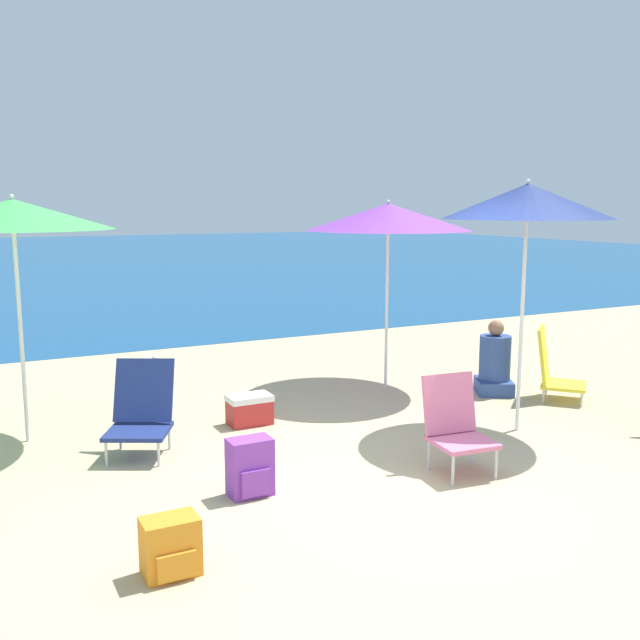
{
  "coord_description": "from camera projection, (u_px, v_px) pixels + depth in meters",
  "views": [
    {
      "loc": [
        -2.96,
        -4.23,
        2.15
      ],
      "look_at": [
        0.24,
        2.03,
        1.0
      ],
      "focal_mm": 40.0,
      "sensor_mm": 36.0,
      "label": 1
    }
  ],
  "objects": [
    {
      "name": "beach_umbrella_purple",
      "position": [
        388.0,
        217.0,
        8.16
      ],
      "size": [
        1.9,
        1.9,
        2.2
      ],
      "color": "white",
      "rests_on": "ground"
    },
    {
      "name": "beach_chair_yellow",
      "position": [
        552.0,
        368.0,
        7.88
      ],
      "size": [
        0.71,
        0.71,
        0.81
      ],
      "rotation": [
        0.0,
        0.0,
        0.72
      ],
      "color": "silver",
      "rests_on": "ground"
    },
    {
      "name": "ground_plane",
      "position": [
        414.0,
        491.0,
        5.4
      ],
      "size": [
        60.0,
        60.0,
        0.0
      ],
      "primitive_type": "plane",
      "color": "#C6B284"
    },
    {
      "name": "beach_chair_navy",
      "position": [
        141.0,
        410.0,
        6.17
      ],
      "size": [
        0.73,
        0.77,
        0.8
      ],
      "rotation": [
        0.0,
        0.0,
        -0.48
      ],
      "color": "silver",
      "rests_on": "ground"
    },
    {
      "name": "backpack_purple",
      "position": [
        250.0,
        468.0,
        5.29
      ],
      "size": [
        0.32,
        0.23,
        0.44
      ],
      "color": "purple",
      "rests_on": "ground"
    },
    {
      "name": "beach_umbrella_green",
      "position": [
        13.0,
        215.0,
        6.2
      ],
      "size": [
        1.72,
        1.72,
        2.23
      ],
      "color": "white",
      "rests_on": "ground"
    },
    {
      "name": "beach_chair_pink",
      "position": [
        455.0,
        423.0,
        5.76
      ],
      "size": [
        0.51,
        0.55,
        0.77
      ],
      "rotation": [
        0.0,
        0.0,
        -0.11
      ],
      "color": "silver",
      "rests_on": "ground"
    },
    {
      "name": "person_seated_near",
      "position": [
        495.0,
        364.0,
        8.14
      ],
      "size": [
        0.57,
        0.59,
        0.85
      ],
      "rotation": [
        0.0,
        0.0,
        -0.52
      ],
      "color": "#334C8C",
      "rests_on": "ground"
    },
    {
      "name": "backpack_orange",
      "position": [
        171.0,
        547.0,
        4.15
      ],
      "size": [
        0.33,
        0.25,
        0.35
      ],
      "color": "orange",
      "rests_on": "ground"
    },
    {
      "name": "sea_water",
      "position": [
        40.0,
        258.0,
        28.38
      ],
      "size": [
        60.0,
        40.0,
        0.01
      ],
      "color": "navy",
      "rests_on": "ground"
    },
    {
      "name": "seagull",
      "position": [
        147.0,
        362.0,
        9.13
      ],
      "size": [
        0.27,
        0.11,
        0.23
      ],
      "color": "gold",
      "rests_on": "ground"
    },
    {
      "name": "beach_umbrella_navy",
      "position": [
        527.0,
        202.0,
        6.5
      ],
      "size": [
        1.56,
        1.56,
        2.37
      ],
      "color": "white",
      "rests_on": "ground"
    },
    {
      "name": "cooler_box",
      "position": [
        250.0,
        409.0,
        7.01
      ],
      "size": [
        0.43,
        0.27,
        0.29
      ],
      "color": "#B72828",
      "rests_on": "ground"
    }
  ]
}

